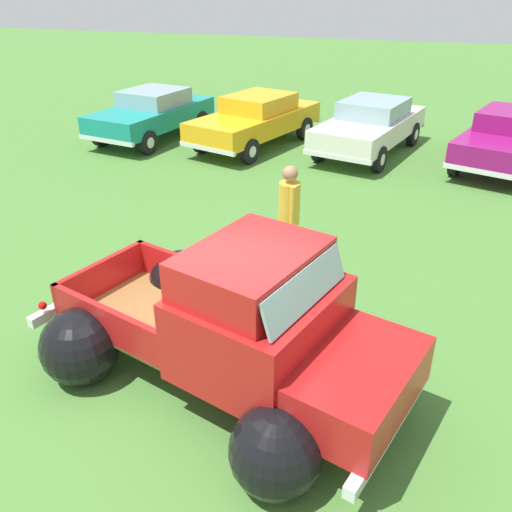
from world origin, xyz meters
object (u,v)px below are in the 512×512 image
vintage_pickup_truck (241,337)px  spectator_0 (289,213)px  show_car_1 (256,119)px  show_car_2 (370,125)px  show_car_3 (509,138)px  show_car_0 (152,113)px

vintage_pickup_truck → spectator_0: 2.95m
show_car_1 → show_car_2: (3.20, 0.30, 0.00)m
show_car_2 → show_car_3: size_ratio=1.03×
vintage_pickup_truck → show_car_1: (-2.99, 9.89, 0.02)m
vintage_pickup_truck → spectator_0: size_ratio=2.70×
spectator_0 → vintage_pickup_truck: bearing=-113.9°
show_car_1 → show_car_2: size_ratio=1.02×
show_car_2 → spectator_0: bearing=10.7°
show_car_0 → show_car_3: (9.87, 0.29, -0.00)m
show_car_0 → spectator_0: spectator_0 is taller
show_car_0 → show_car_3: size_ratio=0.97×
vintage_pickup_truck → show_car_0: bearing=139.4°
show_car_2 → spectator_0: 7.28m
show_car_1 → spectator_0: bearing=38.9°
vintage_pickup_truck → show_car_0: (-6.17, 9.66, 0.02)m
show_car_0 → spectator_0: bearing=51.8°
show_car_1 → show_car_2: same height
vintage_pickup_truck → show_car_3: (3.70, 9.95, 0.02)m
show_car_0 → show_car_2: (6.37, 0.53, 0.00)m
show_car_3 → spectator_0: bearing=-11.2°
vintage_pickup_truck → show_car_3: 10.61m
show_car_3 → spectator_0: 8.04m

